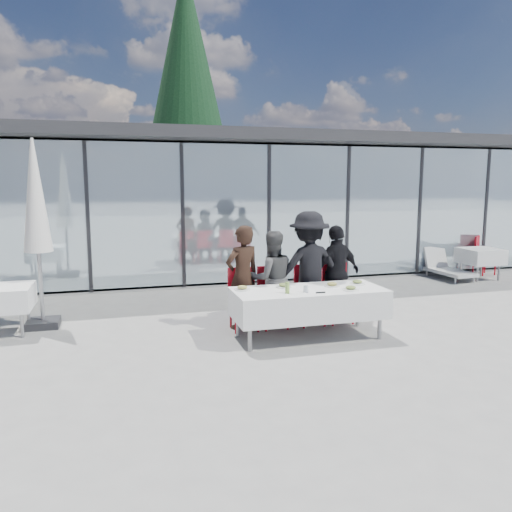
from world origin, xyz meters
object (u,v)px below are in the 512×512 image
(diner_chair_a, at_px, (243,295))
(diner_d, at_px, (337,273))
(juice_bottle, at_px, (287,288))
(diner_chair_b, at_px, (272,294))
(plate_a, at_px, (242,288))
(diner_chair_c, at_px, (309,291))
(diner_chair_d, at_px, (337,290))
(plate_extra, at_px, (351,288))
(diner_c, at_px, (309,268))
(conifer_tree, at_px, (187,86))
(diner_a, at_px, (243,277))
(lounger, at_px, (445,267))
(dining_table, at_px, (309,303))
(spare_chair_b, at_px, (362,254))
(plate_c, at_px, (332,285))
(spare_table_left, at_px, (3,298))
(diner_b, at_px, (272,279))
(spare_chair_a, at_px, (481,253))
(spare_table_right, at_px, (480,256))
(folded_eyeglasses, at_px, (321,292))
(plate_b, at_px, (284,286))
(market_umbrella, at_px, (36,207))

(diner_chair_a, distance_m, diner_d, 1.65)
(juice_bottle, bearing_deg, diner_chair_b, 85.72)
(diner_chair_a, relative_size, diner_d, 0.60)
(plate_a, bearing_deg, diner_chair_c, 23.29)
(diner_chair_d, distance_m, plate_extra, 1.05)
(diner_c, relative_size, plate_a, 7.81)
(diner_chair_b, relative_size, conifer_tree, 0.09)
(diner_c, bearing_deg, diner_a, -2.21)
(diner_chair_d, height_order, lounger, diner_chair_d)
(dining_table, distance_m, spare_chair_b, 5.40)
(conifer_tree, bearing_deg, plate_c, -88.52)
(spare_table_left, bearing_deg, dining_table, -18.46)
(diner_b, relative_size, diner_chair_b, 1.60)
(diner_a, distance_m, diner_d, 1.62)
(spare_chair_a, height_order, conifer_tree, conifer_tree)
(diner_chair_a, height_order, spare_table_right, diner_chair_a)
(diner_chair_d, bearing_deg, folded_eyeglasses, -125.13)
(diner_c, relative_size, diner_chair_c, 1.91)
(diner_chair_d, distance_m, plate_b, 1.27)
(diner_d, height_order, spare_chair_b, diner_d)
(juice_bottle, relative_size, spare_chair_a, 0.17)
(conifer_tree, bearing_deg, diner_chair_a, -94.20)
(diner_a, xyz_separation_m, diner_d, (1.62, 0.00, -0.02))
(diner_chair_c, height_order, spare_table_right, diner_chair_c)
(plate_a, relative_size, market_umbrella, 0.08)
(diner_b, xyz_separation_m, spare_chair_b, (3.50, 3.61, -0.24))
(diner_a, relative_size, folded_eyeglasses, 11.83)
(plate_b, bearing_deg, spare_chair_a, 28.57)
(diner_chair_b, relative_size, plate_extra, 4.10)
(spare_chair_a, bearing_deg, spare_table_left, -167.99)
(diner_chair_a, distance_m, plate_extra, 1.72)
(diner_chair_c, distance_m, juice_bottle, 1.21)
(diner_b, xyz_separation_m, market_umbrella, (-3.59, 0.92, 1.16))
(diner_chair_a, xyz_separation_m, diner_d, (1.62, 0.02, 0.27))
(diner_chair_b, distance_m, spare_table_right, 6.54)
(folded_eyeglasses, bearing_deg, plate_c, 47.20)
(spare_chair_a, bearing_deg, diner_chair_a, -156.82)
(spare_chair_a, height_order, lounger, spare_chair_a)
(plate_extra, height_order, folded_eyeglasses, plate_extra)
(plate_a, bearing_deg, plate_b, 0.29)
(diner_d, bearing_deg, spare_table_left, -25.66)
(plate_c, height_order, juice_bottle, juice_bottle)
(diner_chair_a, height_order, conifer_tree, conifer_tree)
(lounger, bearing_deg, spare_chair_b, 155.62)
(plate_a, relative_size, folded_eyeglasses, 1.70)
(diner_chair_c, xyz_separation_m, spare_table_right, (5.42, 2.48, 0.02))
(diner_chair_d, bearing_deg, juice_bottle, -141.97)
(diner_chair_b, bearing_deg, diner_d, 0.84)
(plate_c, xyz_separation_m, spare_chair_a, (5.77, 3.67, -0.24))
(plate_extra, xyz_separation_m, conifer_tree, (-0.49, 13.23, 5.21))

